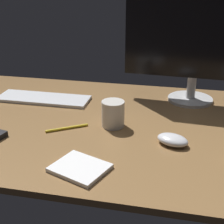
% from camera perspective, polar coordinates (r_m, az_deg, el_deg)
% --- Properties ---
extents(desk, '(1.40, 0.84, 0.02)m').
position_cam_1_polar(desk, '(1.15, -1.03, -2.18)').
color(desk, olive).
rests_on(desk, ground).
extents(monitor, '(0.54, 0.18, 0.47)m').
position_cam_1_polar(monitor, '(1.31, 14.39, 12.77)').
color(monitor, silver).
rests_on(monitor, desk).
extents(keyboard, '(0.37, 0.12, 0.01)m').
position_cam_1_polar(keyboard, '(1.37, -11.75, 2.28)').
color(keyboard, silver).
rests_on(keyboard, desk).
extents(computer_mouse, '(0.11, 0.10, 0.03)m').
position_cam_1_polar(computer_mouse, '(1.02, 10.41, -4.74)').
color(computer_mouse, silver).
rests_on(computer_mouse, desk).
extents(coffee_mug, '(0.08, 0.08, 0.09)m').
position_cam_1_polar(coffee_mug, '(1.10, 0.18, -0.32)').
color(coffee_mug, silver).
rests_on(coffee_mug, desk).
extents(notepad, '(0.17, 0.16, 0.01)m').
position_cam_1_polar(notepad, '(0.89, -5.39, -9.61)').
color(notepad, white).
rests_on(notepad, desk).
extents(pen, '(0.12, 0.09, 0.01)m').
position_cam_1_polar(pen, '(1.11, -7.79, -2.76)').
color(pen, yellow).
rests_on(pen, desk).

